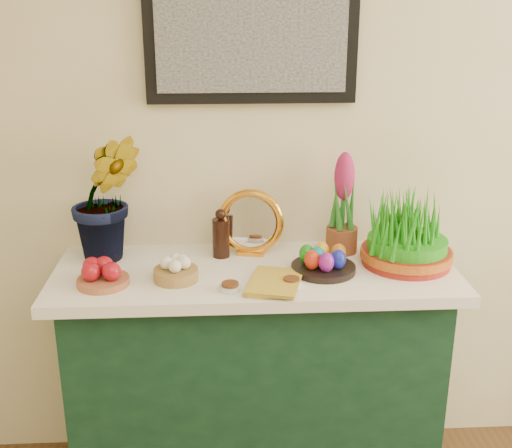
{
  "coord_description": "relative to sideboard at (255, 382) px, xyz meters",
  "views": [
    {
      "loc": [
        -0.6,
        -0.06,
        1.77
      ],
      "look_at": [
        -0.49,
        1.95,
        1.07
      ],
      "focal_mm": 45.0,
      "sensor_mm": 36.0,
      "label": 1
    }
  ],
  "objects": [
    {
      "name": "sideboard",
      "position": [
        0.0,
        0.0,
        0.0
      ],
      "size": [
        1.3,
        0.45,
        0.85
      ],
      "primitive_type": "cube",
      "color": "#163D25",
      "rests_on": "ground"
    },
    {
      "name": "tablecloth",
      "position": [
        0.0,
        0.0,
        0.45
      ],
      "size": [
        1.4,
        0.55,
        0.04
      ],
      "primitive_type": "cube",
      "color": "white",
      "rests_on": "sideboard"
    },
    {
      "name": "hyacinth_green",
      "position": [
        -0.52,
        0.12,
        0.77
      ],
      "size": [
        0.35,
        0.32,
        0.61
      ],
      "primitive_type": "imported",
      "rotation": [
        0.0,
        0.0,
        0.21
      ],
      "color": "#277223",
      "rests_on": "tablecloth"
    },
    {
      "name": "apple_bowl",
      "position": [
        -0.51,
        -0.11,
        0.5
      ],
      "size": [
        0.22,
        0.22,
        0.09
      ],
      "color": "#A45838",
      "rests_on": "tablecloth"
    },
    {
      "name": "garlic_basket",
      "position": [
        -0.27,
        -0.09,
        0.5
      ],
      "size": [
        0.2,
        0.2,
        0.08
      ],
      "color": "#AB8045",
      "rests_on": "tablecloth"
    },
    {
      "name": "vinegar_cruet",
      "position": [
        -0.12,
        0.12,
        0.55
      ],
      "size": [
        0.06,
        0.06,
        0.18
      ],
      "color": "black",
      "rests_on": "tablecloth"
    },
    {
      "name": "mirror",
      "position": [
        -0.01,
        0.14,
        0.58
      ],
      "size": [
        0.25,
        0.1,
        0.25
      ],
      "color": "orange",
      "rests_on": "tablecloth"
    },
    {
      "name": "book",
      "position": [
        -0.02,
        -0.13,
        0.48
      ],
      "size": [
        0.2,
        0.25,
        0.03
      ],
      "primitive_type": "imported",
      "rotation": [
        0.0,
        0.0,
        -0.27
      ],
      "color": "gold",
      "rests_on": "tablecloth"
    },
    {
      "name": "spice_dish_left",
      "position": [
        -0.09,
        -0.18,
        0.48
      ],
      "size": [
        0.07,
        0.07,
        0.03
      ],
      "color": "silver",
      "rests_on": "tablecloth"
    },
    {
      "name": "spice_dish_right",
      "position": [
        0.11,
        -0.15,
        0.48
      ],
      "size": [
        0.07,
        0.07,
        0.03
      ],
      "color": "silver",
      "rests_on": "tablecloth"
    },
    {
      "name": "egg_plate",
      "position": [
        0.23,
        -0.05,
        0.5
      ],
      "size": [
        0.27,
        0.27,
        0.09
      ],
      "color": "black",
      "rests_on": "tablecloth"
    },
    {
      "name": "hyacinth_pink",
      "position": [
        0.33,
        0.14,
        0.63
      ],
      "size": [
        0.12,
        0.12,
        0.38
      ],
      "color": "brown",
      "rests_on": "tablecloth"
    },
    {
      "name": "wheatgrass_sabzeh",
      "position": [
        0.54,
        0.01,
        0.58
      ],
      "size": [
        0.32,
        0.32,
        0.26
      ],
      "color": "maroon",
      "rests_on": "tablecloth"
    }
  ]
}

